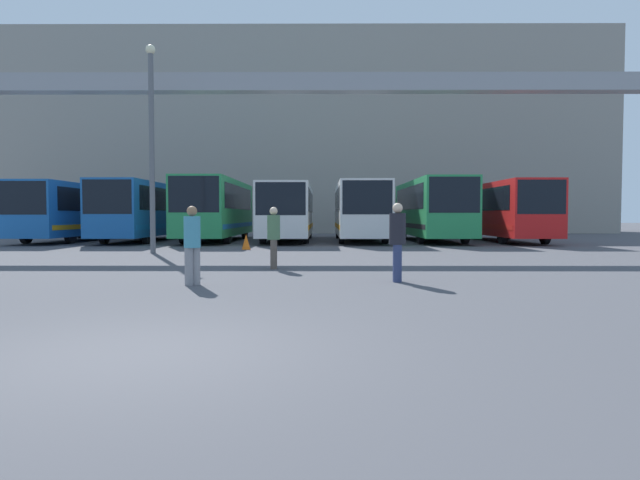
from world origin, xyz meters
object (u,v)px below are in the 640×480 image
object	(u,v)px
bus_slot_0	(76,209)
bus_slot_6	(506,208)
bus_slot_3	(288,209)
lamp_post	(152,140)
pedestrian_mid_right	(274,236)
traffic_cone	(246,242)
bus_slot_4	(359,209)
pedestrian_mid_left	(192,243)
pedestrian_near_right	(397,240)
bus_slot_1	(144,208)
bus_slot_5	(431,207)
bus_slot_2	(217,206)

from	to	relation	value
bus_slot_0	bus_slot_6	size ratio (longest dim) A/B	1.15
bus_slot_3	lamp_post	bearing A→B (deg)	-113.15
pedestrian_mid_right	traffic_cone	distance (m)	8.85
bus_slot_4	pedestrian_mid_left	distance (m)	20.77
bus_slot_6	pedestrian_near_right	size ratio (longest dim) A/B	5.99
bus_slot_4	lamp_post	size ratio (longest dim) A/B	1.47
pedestrian_mid_right	bus_slot_1	bearing A→B (deg)	-156.00
pedestrian_near_right	pedestrian_mid_left	xyz separation A→B (m)	(-4.31, -0.61, -0.04)
bus_slot_6	pedestrian_mid_left	world-z (taller)	bus_slot_6
bus_slot_3	pedestrian_mid_right	bearing A→B (deg)	-87.87
bus_slot_5	pedestrian_mid_left	bearing A→B (deg)	-113.50
bus_slot_2	bus_slot_0	bearing A→B (deg)	178.81
pedestrian_mid_right	bus_slot_6	bearing A→B (deg)	140.80
pedestrian_mid_left	traffic_cone	xyz separation A→B (m)	(-0.54, 12.18, -0.55)
bus_slot_5	traffic_cone	world-z (taller)	bus_slot_5
bus_slot_5	traffic_cone	size ratio (longest dim) A/B	17.45
bus_slot_6	bus_slot_5	bearing A→B (deg)	172.89
bus_slot_3	bus_slot_5	distance (m)	7.99
pedestrian_mid_right	lamp_post	distance (m)	8.82
bus_slot_5	pedestrian_mid_left	distance (m)	21.92
bus_slot_0	lamp_post	bearing A→B (deg)	-54.49
bus_slot_0	pedestrian_mid_left	distance (m)	23.25
bus_slot_4	bus_slot_5	world-z (taller)	bus_slot_5
bus_slot_0	bus_slot_2	xyz separation A→B (m)	(7.99, -0.17, 0.13)
traffic_cone	lamp_post	size ratio (longest dim) A/B	0.08
bus_slot_1	bus_slot_2	bearing A→B (deg)	4.60
pedestrian_mid_right	pedestrian_near_right	bearing A→B (deg)	41.01
bus_slot_4	traffic_cone	bearing A→B (deg)	-123.32
bus_slot_2	traffic_cone	bearing A→B (deg)	-71.25
bus_slot_2	bus_slot_6	size ratio (longest dim) A/B	1.12
bus_slot_2	pedestrian_mid_right	xyz separation A→B (m)	(4.62, -16.61, -1.04)
bus_slot_0	bus_slot_4	bearing A→B (deg)	-0.47
bus_slot_1	bus_slot_3	world-z (taller)	bus_slot_1
bus_slot_1	bus_slot_4	size ratio (longest dim) A/B	0.94
bus_slot_6	pedestrian_mid_right	size ratio (longest dim) A/B	6.15
pedestrian_mid_left	lamp_post	xyz separation A→B (m)	(-3.77, 9.88, 3.40)
bus_slot_6	traffic_cone	distance (m)	15.26
bus_slot_4	pedestrian_mid_right	xyz separation A→B (m)	(-3.36, -16.64, -0.93)
pedestrian_near_right	pedestrian_mid_left	world-z (taller)	pedestrian_near_right
bus_slot_4	pedestrian_mid_left	world-z (taller)	bus_slot_4
bus_slot_2	pedestrian_near_right	distance (m)	20.99
pedestrian_mid_left	traffic_cone	distance (m)	12.21
bus_slot_5	lamp_post	xyz separation A→B (m)	(-12.50, -10.20, 2.37)
bus_slot_4	pedestrian_near_right	size ratio (longest dim) A/B	6.72
lamp_post	pedestrian_mid_left	bearing A→B (deg)	-69.11
lamp_post	bus_slot_3	bearing A→B (deg)	66.85
bus_slot_6	traffic_cone	world-z (taller)	bus_slot_6
bus_slot_0	pedestrian_near_right	size ratio (longest dim) A/B	6.87
bus_slot_2	traffic_cone	size ratio (longest dim) A/B	17.74
bus_slot_5	bus_slot_6	xyz separation A→B (m)	(3.99, -0.50, -0.07)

